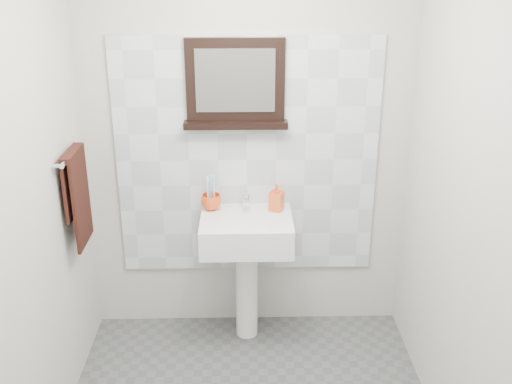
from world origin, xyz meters
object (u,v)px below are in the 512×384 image
framed_mirror (235,86)px  pedestal_sink (246,244)px  soap_dispenser (276,197)px  hand_towel (77,190)px  toothbrush_cup (211,202)px

framed_mirror → pedestal_sink: bearing=-72.7°
soap_dispenser → hand_towel: (-1.12, -0.29, 0.17)m
toothbrush_cup → pedestal_sink: bearing=-29.1°
pedestal_sink → hand_towel: hand_towel is taller
pedestal_sink → hand_towel: 1.05m
pedestal_sink → framed_mirror: (-0.06, 0.19, 0.94)m
toothbrush_cup → framed_mirror: size_ratio=0.20×
framed_mirror → hand_towel: 1.08m
toothbrush_cup → soap_dispenser: soap_dispenser is taller
framed_mirror → hand_towel: size_ratio=1.12×
soap_dispenser → pedestal_sink: bearing=-128.2°
toothbrush_cup → framed_mirror: bearing=22.9°
soap_dispenser → toothbrush_cup: bearing=-159.2°
toothbrush_cup → hand_towel: bearing=-156.5°
pedestal_sink → framed_mirror: bearing=107.3°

